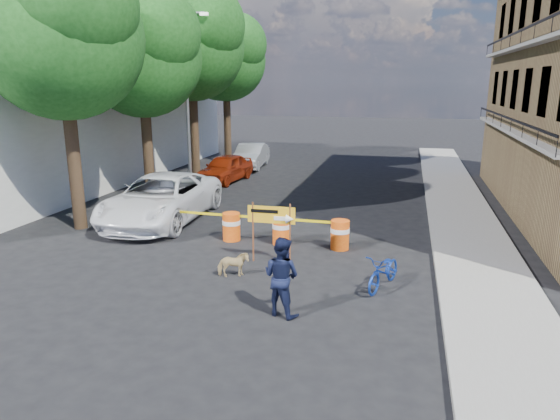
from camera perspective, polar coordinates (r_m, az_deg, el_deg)
The scene contains 19 objects.
ground at distance 14.02m, azimuth -3.53°, elevation -6.25°, with size 120.00×120.00×0.00m, color black.
sidewalk_east at distance 19.22m, azimuth 20.17°, elevation -1.13°, with size 2.40×40.00×0.15m, color gray.
white_building at distance 28.27m, azimuth -23.22°, elevation 9.37°, with size 8.00×22.00×6.00m, color silver.
tree_near at distance 18.10m, azimuth -23.57°, elevation 17.79°, with size 5.46×5.20×9.15m.
tree_mid_a at distance 22.28m, azimuth -15.39°, elevation 16.70°, with size 5.25×5.00×8.68m.
tree_mid_b at distance 26.80m, azimuth -10.01°, elevation 18.04°, with size 5.67×5.40×9.62m.
tree_far at distance 31.41m, azimuth -6.12°, elevation 16.71°, with size 5.04×4.80×8.84m.
streetlamp at distance 24.14m, azimuth -10.46°, elevation 12.88°, with size 1.25×0.18×8.00m.
barrel_far_left at distance 17.02m, azimuth -13.21°, elevation -1.18°, with size 0.58×0.58×0.90m.
barrel_mid_left at distance 16.03m, azimuth -5.57°, elevation -1.83°, with size 0.58×0.58×0.90m.
barrel_mid_right at distance 15.56m, azimuth 0.18°, elevation -2.27°, with size 0.58×0.58×0.90m.
barrel_far_right at distance 15.23m, azimuth 6.86°, elevation -2.75°, with size 0.58×0.58×0.90m.
detour_sign at distance 13.74m, azimuth -0.34°, elevation -1.13°, with size 1.34×0.26×1.73m.
pedestrian at distance 10.84m, azimuth 0.16°, elevation -7.60°, with size 0.86×0.67×1.76m, color #111633.
bicycle at distance 12.45m, azimuth 11.91°, elevation -5.09°, with size 0.59×0.90×1.70m, color #1438A7.
dog at distance 13.09m, azimuth -5.37°, elevation -6.24°, with size 0.37×0.80×0.68m, color tan.
suv_white at distance 18.55m, azimuth -13.42°, elevation 1.28°, with size 2.80×6.07×1.69m, color white.
sedan_red at distance 25.51m, azimuth -6.29°, elevation 4.77°, with size 1.62×4.04×1.38m, color maroon.
sedan_silver at distance 29.58m, azimuth -3.34°, elevation 6.21°, with size 1.50×4.30×1.42m, color #AFB2B6.
Camera 1 is at (4.05, -12.47, 4.96)m, focal length 32.00 mm.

